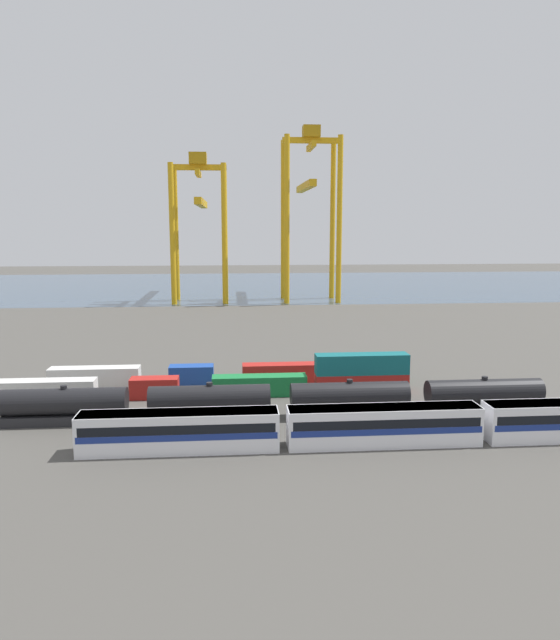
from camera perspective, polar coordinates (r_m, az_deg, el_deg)
ground_plane at (r=116.48m, az=0.68°, el=-1.43°), size 420.00×420.00×0.00m
harbour_water at (r=213.74m, az=-1.76°, el=3.44°), size 400.00×110.00×0.01m
passenger_train at (r=59.25m, az=10.19°, el=-10.04°), size 59.54×3.14×3.90m
freight_tank_row at (r=66.07m, az=0.03°, el=-7.94°), size 61.11×2.88×4.34m
shipping_container_0 at (r=78.41m, az=-22.01°, el=-6.43°), size 12.10×2.44×2.60m
shipping_container_1 at (r=75.50m, az=-12.26°, el=-6.54°), size 6.04×2.44×2.60m
shipping_container_2 at (r=74.88m, az=-2.04°, el=-6.46°), size 12.10×2.44×2.60m
shipping_container_3 at (r=76.61m, az=8.02°, el=-6.19°), size 12.10×2.44×2.60m
shipping_container_4 at (r=75.96m, az=8.06°, el=-4.30°), size 12.10×2.44×2.60m
shipping_container_5 at (r=83.01m, az=-17.79°, el=-5.34°), size 12.10×2.44×2.60m
shipping_container_6 at (r=81.02m, az=-8.71°, el=-5.35°), size 6.04×2.44×2.60m
shipping_container_7 at (r=81.12m, az=0.57°, el=-5.23°), size 12.10×2.44×2.60m
shipping_container_8 at (r=83.29m, az=9.60°, el=-4.97°), size 6.04×2.44×2.60m
gantry_crane_west at (r=170.59m, az=-7.92°, el=10.36°), size 15.82×38.43×41.73m
gantry_crane_central at (r=170.95m, az=2.94°, el=11.80°), size 16.29×35.09×49.34m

